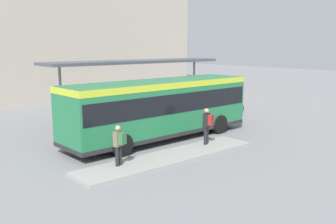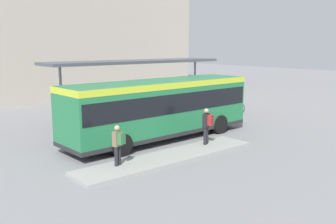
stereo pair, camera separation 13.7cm
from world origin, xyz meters
name	(u,v)px [view 1 (the left image)]	position (x,y,z in m)	size (l,w,h in m)	color
ground_plane	(160,139)	(0.00, 0.00, 0.00)	(120.00, 120.00, 0.00)	gray
curb_island	(170,157)	(-1.82, -2.92, 0.06)	(8.91, 1.80, 0.12)	#9E9E99
city_bus	(160,105)	(0.01, 0.00, 1.80)	(10.71, 2.93, 3.07)	#237A47
pedestrian_waiting	(207,124)	(0.78, -2.62, 1.13)	(0.52, 0.56, 1.76)	#232328
pedestrian_companion	(119,143)	(-4.27, -2.63, 1.06)	(0.47, 0.50, 1.64)	#232328
bicycle_red	(236,107)	(9.55, 2.73, 0.35)	(0.48, 1.62, 0.71)	black
bicycle_yellow	(231,105)	(9.84, 3.49, 0.39)	(0.48, 1.80, 0.78)	black
bicycle_orange	(223,104)	(9.85, 4.25, 0.38)	(0.48, 1.76, 0.76)	black
bicycle_black	(214,103)	(9.57, 5.02, 0.34)	(0.48, 1.56, 0.68)	black
station_shelter	(136,63)	(2.27, 5.23, 3.75)	(12.49, 2.58, 3.90)	#4C515B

